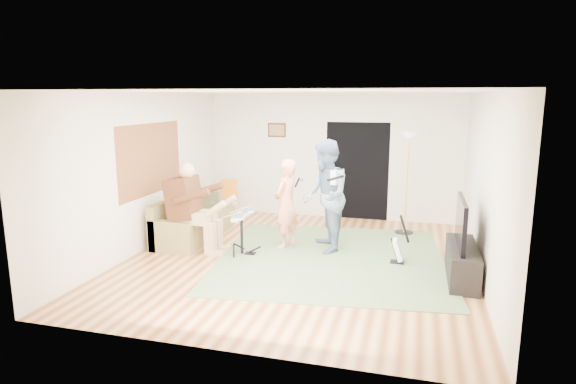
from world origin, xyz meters
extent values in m
plane|color=brown|center=(0.00, 0.00, 0.00)|extent=(6.00, 6.00, 0.00)
plane|color=white|center=(0.00, 0.00, 2.70)|extent=(6.00, 6.00, 0.00)
plane|color=#97572E|center=(-2.74, 0.20, 1.55)|extent=(0.00, 2.05, 2.05)
plane|color=black|center=(0.55, 2.99, 1.05)|extent=(2.10, 0.00, 2.10)
cube|color=#3F2314|center=(-1.25, 2.99, 1.90)|extent=(0.42, 0.03, 0.32)
cube|color=#546D42|center=(0.50, 0.22, 0.01)|extent=(4.05, 4.14, 0.02)
cube|color=olive|center=(-2.20, 0.68, 0.19)|extent=(0.79, 1.58, 0.39)
cube|color=olive|center=(-2.53, 0.68, 0.39)|extent=(0.15, 1.95, 0.79)
cube|color=olive|center=(-2.20, 1.56, 0.28)|extent=(0.79, 0.19, 0.56)
cube|color=olive|center=(-2.20, -0.20, 0.28)|extent=(0.79, 0.19, 0.56)
cube|color=#562D18|center=(-2.05, 0.03, 0.92)|extent=(0.43, 0.56, 0.71)
sphere|color=tan|center=(-1.97, 0.03, 1.39)|extent=(0.28, 0.28, 0.28)
cylinder|color=black|center=(-1.00, 0.03, 0.35)|extent=(0.05, 0.05, 0.65)
cube|color=silver|center=(-1.00, 0.03, 0.66)|extent=(0.13, 0.65, 0.04)
imported|color=#FD886E|center=(-0.39, 0.63, 0.78)|extent=(0.52, 0.65, 1.57)
imported|color=slate|center=(0.31, 0.59, 0.96)|extent=(1.00, 1.13, 1.93)
cube|color=black|center=(1.57, 0.26, 0.01)|extent=(0.22, 0.18, 0.03)
cube|color=white|center=(1.57, 0.26, 0.23)|extent=(0.17, 0.26, 0.34)
cylinder|color=black|center=(1.65, 0.26, 0.58)|extent=(0.18, 0.04, 0.45)
cylinder|color=black|center=(1.61, 2.05, 0.02)|extent=(0.35, 0.35, 0.03)
cylinder|color=tan|center=(1.61, 2.05, 0.95)|extent=(0.05, 0.05, 1.86)
cone|color=white|center=(1.61, 2.05, 1.90)|extent=(0.31, 0.31, 0.12)
cube|color=#D0B587|center=(-2.05, 2.06, 0.40)|extent=(0.47, 0.47, 0.04)
cube|color=orange|center=(-2.05, 2.23, 0.69)|extent=(0.36, 0.18, 0.37)
cube|color=black|center=(2.50, -0.19, 0.25)|extent=(0.40, 1.40, 0.50)
cube|color=black|center=(2.45, -0.19, 0.85)|extent=(0.06, 1.18, 0.69)
camera|label=1|loc=(1.80, -7.30, 2.63)|focal=30.00mm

